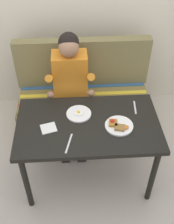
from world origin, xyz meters
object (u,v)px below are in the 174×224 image
(napkin, at_px, (49,128))
(fork, at_px, (135,107))
(plate_breakfast, at_px, (119,126))
(person, at_px, (70,81))
(plate_eggs, at_px, (79,114))
(table, at_px, (88,130))
(couch, at_px, (84,101))
(knife, at_px, (69,143))

(napkin, bearing_deg, fork, 15.64)
(plate_breakfast, xyz_separation_m, napkin, (-0.57, 0.02, -0.01))
(person, height_order, plate_eggs, person)
(person, height_order, fork, person)
(table, height_order, plate_breakfast, plate_breakfast)
(couch, distance_m, napkin, 0.96)
(plate_breakfast, relative_size, fork, 1.37)
(person, bearing_deg, table, -76.92)
(person, relative_size, knife, 6.06)
(plate_breakfast, relative_size, napkin, 1.89)
(couch, bearing_deg, person, -128.08)
(plate_breakfast, distance_m, napkin, 0.57)
(person, bearing_deg, knife, -91.86)
(table, distance_m, plate_breakfast, 0.27)
(plate_eggs, bearing_deg, napkin, -148.95)
(plate_eggs, relative_size, knife, 1.08)
(knife, bearing_deg, person, 102.68)
(person, distance_m, plate_breakfast, 0.75)
(plate_eggs, bearing_deg, table, -57.01)
(person, height_order, knife, person)
(plate_breakfast, bearing_deg, couch, 106.73)
(couch, height_order, knife, couch)
(table, xyz_separation_m, couch, (0.00, 0.76, -0.32))
(fork, bearing_deg, table, -152.96)
(plate_eggs, height_order, knife, plate_eggs)
(napkin, bearing_deg, plate_breakfast, -1.58)
(table, distance_m, fork, 0.47)
(couch, relative_size, knife, 7.20)
(person, bearing_deg, couch, 51.92)
(plate_eggs, xyz_separation_m, knife, (-0.09, -0.33, -0.01))
(table, height_order, napkin, napkin)
(couch, height_order, fork, couch)
(napkin, distance_m, knife, 0.24)
(person, distance_m, plate_eggs, 0.48)
(table, bearing_deg, plate_breakfast, -12.74)
(plate_eggs, distance_m, fork, 0.50)
(plate_eggs, bearing_deg, plate_breakfast, -27.79)
(table, relative_size, person, 0.99)
(fork, bearing_deg, plate_eggs, -168.14)
(person, relative_size, napkin, 9.81)
(plate_eggs, bearing_deg, knife, -105.39)
(plate_breakfast, xyz_separation_m, fork, (0.18, 0.23, -0.01))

